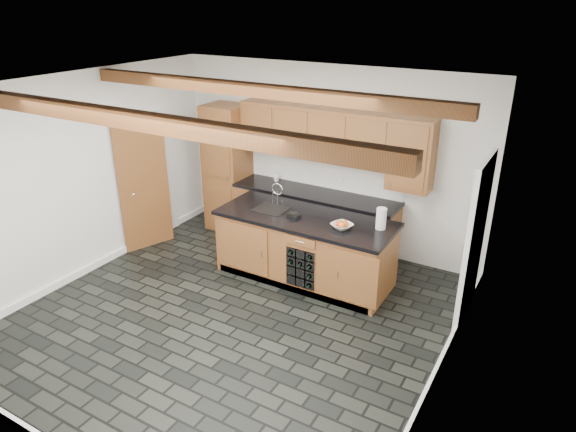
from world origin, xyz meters
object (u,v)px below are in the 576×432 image
at_px(island, 305,248).
at_px(paper_towel, 381,219).
at_px(kitchen_scale, 294,215).
at_px(fruit_bowl, 342,226).

bearing_deg(island, paper_towel, 9.45).
distance_m(island, kitchen_scale, 0.52).
bearing_deg(paper_towel, fruit_bowl, -151.07).
xyz_separation_m(kitchen_scale, paper_towel, (1.16, 0.23, 0.11)).
bearing_deg(fruit_bowl, island, 172.83).
relative_size(island, kitchen_scale, 12.22).
height_order(island, kitchen_scale, kitchen_scale).
xyz_separation_m(island, kitchen_scale, (-0.15, -0.06, 0.49)).
bearing_deg(kitchen_scale, island, 32.78).
xyz_separation_m(fruit_bowl, paper_towel, (0.43, 0.24, 0.11)).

